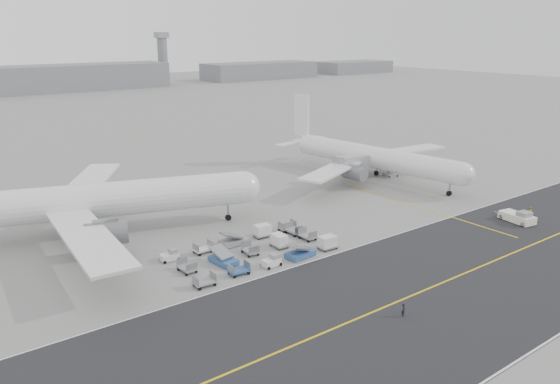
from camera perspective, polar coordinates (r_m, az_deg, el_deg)
ground at (r=83.08m, az=3.81°, el=-6.30°), size 700.00×700.00×0.00m
taxiway at (r=75.29m, az=15.83°, el=-9.44°), size 220.00×59.00×0.03m
horizon_buildings at (r=329.44m, az=-22.84°, el=9.65°), size 520.00×28.00×28.00m
control_tower at (r=356.47m, az=-12.15°, el=13.61°), size 7.00×7.00×31.25m
airliner_a at (r=92.93m, az=-19.60°, el=-0.95°), size 56.38×55.30×20.15m
airliner_b at (r=124.65m, az=9.42°, el=3.68°), size 48.69×49.53×17.14m
pushback_tug at (r=103.84m, az=23.61°, el=-2.43°), size 3.65×7.90×2.23m
jet_bridge at (r=123.16m, az=9.01°, el=3.17°), size 15.95×6.22×5.95m
gse_cluster at (r=82.18m, az=-3.00°, el=-6.55°), size 29.38×18.31×2.19m
stray_dolly at (r=89.99m, az=1.45°, el=-4.43°), size 1.91×2.98×1.79m
ground_crew_a at (r=66.72m, az=12.77°, el=-11.94°), size 0.71×0.60×1.66m
ground_crew_b at (r=108.68m, az=24.66°, el=-1.81°), size 0.92×0.80×1.60m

